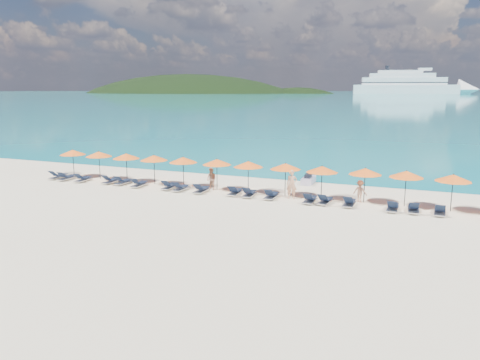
% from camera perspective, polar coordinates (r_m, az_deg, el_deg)
% --- Properties ---
extents(ground, '(1400.00, 1400.00, 0.00)m').
position_cam_1_polar(ground, '(28.58, -2.29, -3.44)').
color(ground, beige).
extents(sea, '(1600.00, 1300.00, 0.01)m').
position_cam_1_polar(sea, '(685.26, 21.72, 9.81)').
color(sea, '#1FA9B2').
rests_on(sea, ground).
extents(headland_main, '(374.00, 242.00, 126.50)m').
position_cam_1_polar(headland_main, '(646.90, -6.55, 7.11)').
color(headland_main, black).
rests_on(headland_main, ground).
extents(headland_small, '(162.00, 126.00, 85.50)m').
position_cam_1_polar(headland_small, '(608.48, 6.95, 7.13)').
color(headland_small, black).
rests_on(headland_small, ground).
extents(cruise_ship, '(139.70, 48.48, 38.44)m').
position_cam_1_polar(cruise_ship, '(582.83, 20.68, 10.76)').
color(cruise_ship, white).
rests_on(cruise_ship, ground).
extents(jetski, '(0.87, 2.12, 0.75)m').
position_cam_1_polar(jetski, '(36.11, 8.34, 0.04)').
color(jetski, '#B4ACCA').
rests_on(jetski, ground).
extents(beachgoer_a, '(0.78, 0.59, 1.92)m').
position_cam_1_polar(beachgoer_a, '(30.96, 6.33, -0.54)').
color(beachgoer_a, tan).
rests_on(beachgoer_a, ground).
extents(beachgoer_b, '(0.87, 0.65, 1.58)m').
position_cam_1_polar(beachgoer_b, '(33.51, -3.50, 0.12)').
color(beachgoer_b, tan).
rests_on(beachgoer_b, ground).
extents(beachgoer_c, '(1.00, 0.64, 1.42)m').
position_cam_1_polar(beachgoer_c, '(30.88, 14.43, -1.33)').
color(beachgoer_c, tan).
rests_on(beachgoer_c, ground).
extents(umbrella_0, '(2.10, 2.10, 2.28)m').
position_cam_1_polar(umbrella_0, '(40.69, -19.73, 3.19)').
color(umbrella_0, black).
rests_on(umbrella_0, ground).
extents(umbrella_1, '(2.10, 2.10, 2.28)m').
position_cam_1_polar(umbrella_1, '(38.94, -16.83, 3.04)').
color(umbrella_1, black).
rests_on(umbrella_1, ground).
extents(umbrella_2, '(2.10, 2.10, 2.28)m').
position_cam_1_polar(umbrella_2, '(37.25, -13.71, 2.85)').
color(umbrella_2, black).
rests_on(umbrella_2, ground).
extents(umbrella_3, '(2.10, 2.10, 2.28)m').
position_cam_1_polar(umbrella_3, '(35.87, -10.45, 2.67)').
color(umbrella_3, black).
rests_on(umbrella_3, ground).
extents(umbrella_4, '(2.10, 2.10, 2.28)m').
position_cam_1_polar(umbrella_4, '(34.54, -6.95, 2.45)').
color(umbrella_4, black).
rests_on(umbrella_4, ground).
extents(umbrella_5, '(2.10, 2.10, 2.28)m').
position_cam_1_polar(umbrella_5, '(33.35, -2.84, 2.21)').
color(umbrella_5, black).
rests_on(umbrella_5, ground).
extents(umbrella_6, '(2.10, 2.10, 2.28)m').
position_cam_1_polar(umbrella_6, '(32.33, 1.02, 1.94)').
color(umbrella_6, black).
rests_on(umbrella_6, ground).
extents(umbrella_7, '(2.10, 2.10, 2.28)m').
position_cam_1_polar(umbrella_7, '(31.59, 5.57, 1.67)').
color(umbrella_7, black).
rests_on(umbrella_7, ground).
extents(umbrella_8, '(2.10, 2.10, 2.28)m').
position_cam_1_polar(umbrella_8, '(30.80, 9.97, 1.30)').
color(umbrella_8, black).
rests_on(umbrella_8, ground).
extents(umbrella_9, '(2.10, 2.10, 2.28)m').
position_cam_1_polar(umbrella_9, '(30.58, 15.02, 1.02)').
color(umbrella_9, black).
rests_on(umbrella_9, ground).
extents(umbrella_10, '(2.10, 2.10, 2.28)m').
position_cam_1_polar(umbrella_10, '(30.33, 19.62, 0.67)').
color(umbrella_10, black).
rests_on(umbrella_10, ground).
extents(umbrella_11, '(2.10, 2.10, 2.28)m').
position_cam_1_polar(umbrella_11, '(30.11, 24.56, 0.23)').
color(umbrella_11, black).
rests_on(umbrella_11, ground).
extents(lounger_0, '(0.66, 1.71, 0.66)m').
position_cam_1_polar(lounger_0, '(40.37, -21.28, 0.46)').
color(lounger_0, silver).
rests_on(lounger_0, ground).
extents(lounger_1, '(0.64, 1.71, 0.66)m').
position_cam_1_polar(lounger_1, '(39.56, -20.36, 0.32)').
color(lounger_1, silver).
rests_on(lounger_1, ground).
extents(lounger_2, '(0.75, 1.74, 0.66)m').
position_cam_1_polar(lounger_2, '(38.48, -18.60, 0.15)').
color(lounger_2, silver).
rests_on(lounger_2, ground).
extents(lounger_3, '(0.64, 1.71, 0.66)m').
position_cam_1_polar(lounger_3, '(37.14, -15.47, -0.05)').
color(lounger_3, silver).
rests_on(lounger_3, ground).
extents(lounger_4, '(0.76, 1.75, 0.66)m').
position_cam_1_polar(lounger_4, '(36.51, -14.02, -0.17)').
color(lounger_4, silver).
rests_on(lounger_4, ground).
extents(lounger_5, '(0.70, 1.73, 0.66)m').
position_cam_1_polar(lounger_5, '(35.37, -12.19, -0.45)').
color(lounger_5, silver).
rests_on(lounger_5, ground).
extents(lounger_6, '(0.72, 1.73, 0.66)m').
position_cam_1_polar(lounger_6, '(34.15, -8.60, -0.73)').
color(lounger_6, silver).
rests_on(lounger_6, ground).
extents(lounger_7, '(0.68, 1.72, 0.66)m').
position_cam_1_polar(lounger_7, '(33.49, -7.24, -0.93)').
color(lounger_7, silver).
rests_on(lounger_7, ground).
extents(lounger_8, '(0.64, 1.71, 0.66)m').
position_cam_1_polar(lounger_8, '(32.74, -4.73, -1.16)').
color(lounger_8, silver).
rests_on(lounger_8, ground).
extents(lounger_9, '(0.72, 1.74, 0.66)m').
position_cam_1_polar(lounger_9, '(31.95, -0.61, -1.43)').
color(lounger_9, silver).
rests_on(lounger_9, ground).
extents(lounger_10, '(0.72, 1.73, 0.66)m').
position_cam_1_polar(lounger_10, '(31.46, 1.15, -1.63)').
color(lounger_10, silver).
rests_on(lounger_10, ground).
extents(lounger_11, '(0.65, 1.71, 0.66)m').
position_cam_1_polar(lounger_11, '(30.97, 3.82, -1.86)').
color(lounger_11, silver).
rests_on(lounger_11, ground).
extents(lounger_12, '(0.62, 1.70, 0.66)m').
position_cam_1_polar(lounger_12, '(30.09, 8.52, -2.35)').
color(lounger_12, silver).
rests_on(lounger_12, ground).
extents(lounger_13, '(0.78, 1.75, 0.66)m').
position_cam_1_polar(lounger_13, '(30.00, 10.35, -2.45)').
color(lounger_13, silver).
rests_on(lounger_13, ground).
extents(lounger_14, '(0.63, 1.70, 0.66)m').
position_cam_1_polar(lounger_14, '(29.72, 13.19, -2.69)').
color(lounger_14, silver).
rests_on(lounger_14, ground).
extents(lounger_15, '(0.64, 1.71, 0.66)m').
position_cam_1_polar(lounger_15, '(29.29, 18.12, -3.16)').
color(lounger_15, silver).
rests_on(lounger_15, ground).
extents(lounger_16, '(0.73, 1.74, 0.66)m').
position_cam_1_polar(lounger_16, '(29.36, 20.39, -3.28)').
color(lounger_16, silver).
rests_on(lounger_16, ground).
extents(lounger_17, '(0.65, 1.71, 0.66)m').
position_cam_1_polar(lounger_17, '(29.38, 23.19, -3.48)').
color(lounger_17, silver).
rests_on(lounger_17, ground).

